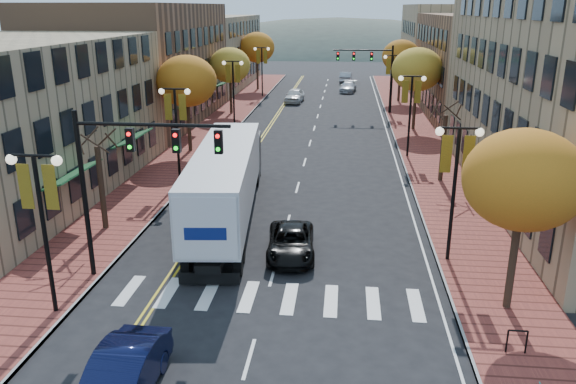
# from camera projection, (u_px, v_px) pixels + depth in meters

# --- Properties ---
(ground) EXTENTS (200.00, 200.00, 0.00)m
(ground) POSITION_uv_depth(u_px,v_px,m) (259.00, 325.00, 19.85)
(ground) COLOR black
(ground) RESTS_ON ground
(sidewalk_left) EXTENTS (4.00, 85.00, 0.15)m
(sidewalk_left) POSITION_uv_depth(u_px,v_px,m) (215.00, 129.00, 51.38)
(sidewalk_left) COLOR brown
(sidewalk_left) RESTS_ON ground
(sidewalk_right) EXTENTS (4.00, 85.00, 0.15)m
(sidewalk_right) POSITION_uv_depth(u_px,v_px,m) (415.00, 133.00, 49.64)
(sidewalk_right) COLOR brown
(sidewalk_right) RESTS_ON ground
(building_left_near) EXTENTS (12.00, 22.00, 9.00)m
(building_left_near) POSITION_uv_depth(u_px,v_px,m) (0.00, 120.00, 32.36)
(building_left_near) COLOR #9E8966
(building_left_near) RESTS_ON ground
(building_left_mid) EXTENTS (12.00, 24.00, 11.00)m
(building_left_mid) POSITION_uv_depth(u_px,v_px,m) (139.00, 64.00, 53.76)
(building_left_mid) COLOR brown
(building_left_mid) RESTS_ON ground
(building_left_far) EXTENTS (12.00, 26.00, 9.50)m
(building_left_far) POSITION_uv_depth(u_px,v_px,m) (203.00, 52.00, 77.60)
(building_left_far) COLOR #9E8966
(building_left_far) RESTS_ON ground
(building_right_mid) EXTENTS (15.00, 24.00, 10.00)m
(building_right_mid) POSITION_uv_depth(u_px,v_px,m) (504.00, 67.00, 56.14)
(building_right_mid) COLOR brown
(building_right_mid) RESTS_ON ground
(building_right_far) EXTENTS (15.00, 20.00, 11.00)m
(building_right_far) POSITION_uv_depth(u_px,v_px,m) (462.00, 47.00, 76.75)
(building_right_far) COLOR #9E8966
(building_right_far) RESTS_ON ground
(tree_left_a) EXTENTS (0.28, 0.28, 4.20)m
(tree_left_a) POSITION_uv_depth(u_px,v_px,m) (102.00, 188.00, 27.57)
(tree_left_a) COLOR #382619
(tree_left_a) RESTS_ON sidewalk_left
(tree_left_b) EXTENTS (4.48, 4.48, 7.21)m
(tree_left_b) POSITION_uv_depth(u_px,v_px,m) (187.00, 81.00, 41.67)
(tree_left_b) COLOR #382619
(tree_left_b) RESTS_ON sidewalk_left
(tree_left_c) EXTENTS (4.16, 4.16, 6.69)m
(tree_left_c) POSITION_uv_depth(u_px,v_px,m) (230.00, 65.00, 56.90)
(tree_left_c) COLOR #382619
(tree_left_c) RESTS_ON sidewalk_left
(tree_left_d) EXTENTS (4.61, 4.61, 7.42)m
(tree_left_d) POSITION_uv_depth(u_px,v_px,m) (257.00, 47.00, 73.73)
(tree_left_d) COLOR #382619
(tree_left_d) RESTS_ON sidewalk_left
(tree_right_a) EXTENTS (4.16, 4.16, 6.69)m
(tree_right_a) POSITION_uv_depth(u_px,v_px,m) (524.00, 180.00, 19.27)
(tree_right_a) COLOR #382619
(tree_right_a) RESTS_ON sidewalk_right
(tree_right_b) EXTENTS (0.28, 0.28, 4.20)m
(tree_right_b) POSITION_uv_depth(u_px,v_px,m) (443.00, 148.00, 35.26)
(tree_right_b) COLOR #382619
(tree_right_b) RESTS_ON sidewalk_right
(tree_right_c) EXTENTS (4.48, 4.48, 7.21)m
(tree_right_c) POSITION_uv_depth(u_px,v_px,m) (417.00, 70.00, 49.37)
(tree_right_c) COLOR #382619
(tree_right_c) RESTS_ON sidewalk_right
(tree_right_d) EXTENTS (4.35, 4.35, 7.00)m
(tree_right_d) POSITION_uv_depth(u_px,v_px,m) (401.00, 56.00, 64.52)
(tree_right_d) COLOR #382619
(tree_right_d) RESTS_ON sidewalk_right
(lamp_left_a) EXTENTS (1.96, 0.36, 6.05)m
(lamp_left_a) POSITION_uv_depth(u_px,v_px,m) (40.00, 204.00, 19.22)
(lamp_left_a) COLOR black
(lamp_left_a) RESTS_ON ground
(lamp_left_b) EXTENTS (1.96, 0.36, 6.05)m
(lamp_left_b) POSITION_uv_depth(u_px,v_px,m) (176.00, 117.00, 34.33)
(lamp_left_b) COLOR black
(lamp_left_b) RESTS_ON ground
(lamp_left_c) EXTENTS (1.96, 0.36, 6.05)m
(lamp_left_c) POSITION_uv_depth(u_px,v_px,m) (233.00, 80.00, 51.33)
(lamp_left_c) COLOR black
(lamp_left_c) RESTS_ON ground
(lamp_left_d) EXTENTS (1.96, 0.36, 6.05)m
(lamp_left_d) POSITION_uv_depth(u_px,v_px,m) (262.00, 62.00, 68.33)
(lamp_left_d) COLOR black
(lamp_left_d) RESTS_ON ground
(lamp_right_a) EXTENTS (1.96, 0.36, 6.05)m
(lamp_right_a) POSITION_uv_depth(u_px,v_px,m) (456.00, 168.00, 23.43)
(lamp_right_a) COLOR black
(lamp_right_a) RESTS_ON ground
(lamp_right_b) EXTENTS (1.96, 0.36, 6.05)m
(lamp_right_b) POSITION_uv_depth(u_px,v_px,m) (411.00, 100.00, 40.43)
(lamp_right_b) COLOR black
(lamp_right_b) RESTS_ON ground
(lamp_right_c) EXTENTS (1.96, 0.36, 6.05)m
(lamp_right_c) POSITION_uv_depth(u_px,v_px,m) (392.00, 73.00, 57.43)
(lamp_right_c) COLOR black
(lamp_right_c) RESTS_ON ground
(traffic_mast_near) EXTENTS (6.10, 0.35, 7.00)m
(traffic_mast_near) POSITION_uv_depth(u_px,v_px,m) (128.00, 164.00, 21.66)
(traffic_mast_near) COLOR black
(traffic_mast_near) RESTS_ON ground
(traffic_mast_far) EXTENTS (6.10, 0.34, 7.00)m
(traffic_mast_far) POSITION_uv_depth(u_px,v_px,m) (373.00, 66.00, 57.42)
(traffic_mast_far) COLOR black
(traffic_mast_far) RESTS_ON ground
(semi_truck) EXTENTS (4.17, 16.52, 4.09)m
(semi_truck) POSITION_uv_depth(u_px,v_px,m) (228.00, 175.00, 29.09)
(semi_truck) COLOR black
(semi_truck) RESTS_ON ground
(navy_sedan) EXTENTS (1.65, 4.58, 1.50)m
(navy_sedan) POSITION_uv_depth(u_px,v_px,m) (121.00, 378.00, 15.84)
(navy_sedan) COLOR #0C1133
(navy_sedan) RESTS_ON ground
(black_suv) EXTENTS (2.42, 4.65, 1.25)m
(black_suv) POSITION_uv_depth(u_px,v_px,m) (291.00, 242.00, 25.26)
(black_suv) COLOR black
(black_suv) RESTS_ON ground
(car_far_white) EXTENTS (2.23, 4.86, 1.61)m
(car_far_white) POSITION_uv_depth(u_px,v_px,m) (295.00, 96.00, 65.68)
(car_far_white) COLOR silver
(car_far_white) RESTS_ON ground
(car_far_silver) EXTENTS (2.42, 4.86, 1.36)m
(car_far_silver) POSITION_uv_depth(u_px,v_px,m) (348.00, 87.00, 73.72)
(car_far_silver) COLOR #ADAEB5
(car_far_silver) RESTS_ON ground
(car_far_oncoming) EXTENTS (1.92, 4.77, 1.54)m
(car_far_oncoming) POSITION_uv_depth(u_px,v_px,m) (346.00, 77.00, 83.01)
(car_far_oncoming) COLOR #94959B
(car_far_oncoming) RESTS_ON ground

